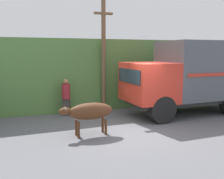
% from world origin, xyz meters
% --- Properties ---
extents(ground_plane, '(60.00, 60.00, 0.00)m').
position_xyz_m(ground_plane, '(0.00, 0.00, 0.00)').
color(ground_plane, slate).
extents(hillside_embankment, '(32.00, 5.84, 3.49)m').
position_xyz_m(hillside_embankment, '(0.00, 6.55, 1.74)').
color(hillside_embankment, '#568442').
rests_on(hillside_embankment, ground_plane).
extents(cargo_truck, '(6.13, 2.40, 3.35)m').
position_xyz_m(cargo_truck, '(3.70, 1.33, 1.83)').
color(cargo_truck, '#2D2D2D').
rests_on(cargo_truck, ground_plane).
extents(brown_cow, '(1.89, 0.58, 1.14)m').
position_xyz_m(brown_cow, '(-1.74, -0.04, 0.83)').
color(brown_cow, '#512D19').
rests_on(brown_cow, ground_plane).
extents(pedestrian_on_hill, '(0.49, 0.49, 1.67)m').
position_xyz_m(pedestrian_on_hill, '(-1.90, 3.10, 0.91)').
color(pedestrian_on_hill, '#38332D').
rests_on(pedestrian_on_hill, ground_plane).
extents(utility_pole, '(0.90, 0.20, 5.27)m').
position_xyz_m(utility_pole, '(-0.00, 3.35, 2.76)').
color(utility_pole, brown).
rests_on(utility_pole, ground_plane).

